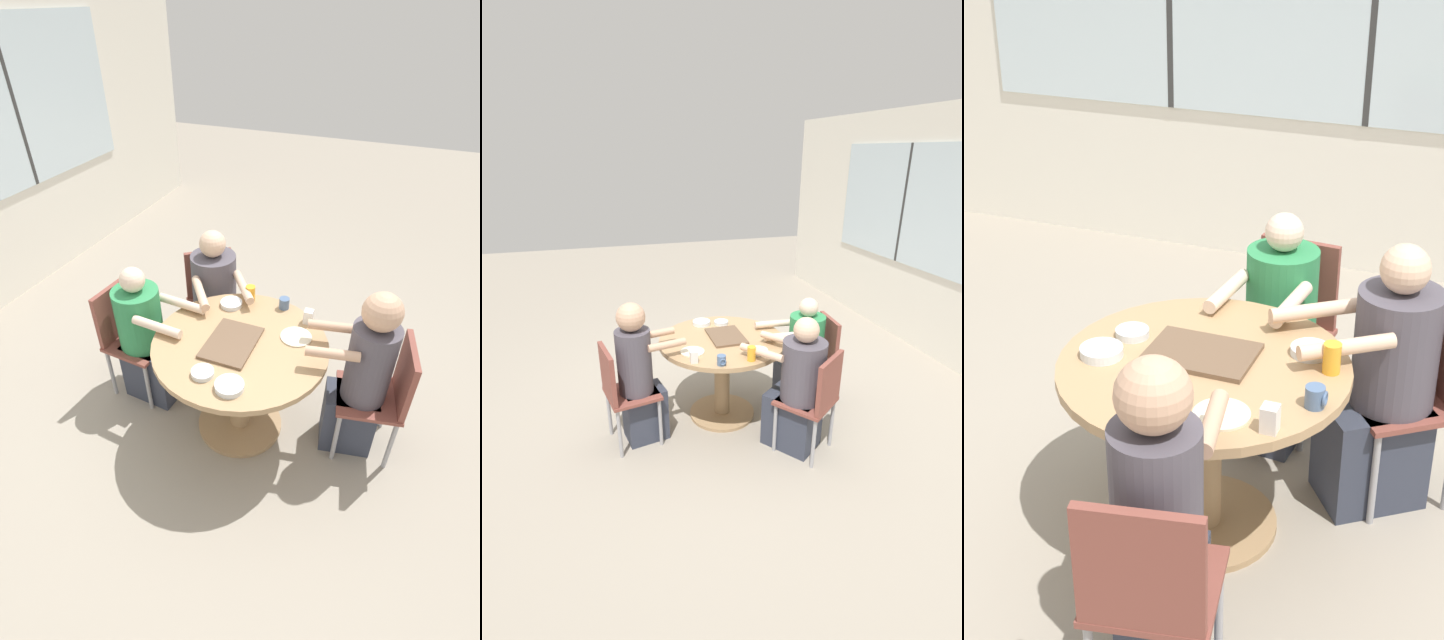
% 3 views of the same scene
% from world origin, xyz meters
% --- Properties ---
extents(ground_plane, '(16.00, 16.00, 0.00)m').
position_xyz_m(ground_plane, '(0.00, 0.00, 0.00)').
color(ground_plane, gray).
extents(dining_table, '(1.11, 1.11, 0.77)m').
position_xyz_m(dining_table, '(0.00, 0.00, 0.57)').
color(dining_table, tan).
rests_on(dining_table, ground_plane).
extents(chair_for_woman_green_shirt, '(0.47, 0.47, 0.89)m').
position_xyz_m(chair_for_woman_green_shirt, '(0.18, -0.91, 0.54)').
color(chair_for_woman_green_shirt, brown).
rests_on(chair_for_woman_green_shirt, ground_plane).
extents(chair_for_man_blue_shirt, '(0.56, 0.56, 0.89)m').
position_xyz_m(chair_for_man_blue_shirt, '(0.74, 0.55, 0.54)').
color(chair_for_man_blue_shirt, brown).
rests_on(chair_for_man_blue_shirt, ground_plane).
extents(chair_for_man_teal_shirt, '(0.43, 0.43, 0.89)m').
position_xyz_m(chair_for_man_teal_shirt, '(0.08, 0.92, 0.54)').
color(chair_for_man_teal_shirt, brown).
rests_on(chair_for_man_teal_shirt, ground_plane).
extents(person_woman_green_shirt, '(0.37, 0.55, 1.23)m').
position_xyz_m(person_woman_green_shirt, '(0.15, -0.75, 0.58)').
color(person_woman_green_shirt, '#333847').
rests_on(person_woman_green_shirt, ground_plane).
extents(person_man_blue_shirt, '(0.70, 0.64, 1.16)m').
position_xyz_m(person_man_blue_shirt, '(0.61, 0.45, 0.51)').
color(person_man_blue_shirt, '#333847').
rests_on(person_man_blue_shirt, ground_plane).
extents(person_man_teal_shirt, '(0.38, 0.62, 1.09)m').
position_xyz_m(person_man_teal_shirt, '(0.06, 0.75, 0.49)').
color(person_man_teal_shirt, '#333847').
rests_on(person_man_teal_shirt, ground_plane).
extents(food_tray_dark, '(0.41, 0.29, 0.02)m').
position_xyz_m(food_tray_dark, '(-0.03, 0.05, 0.78)').
color(food_tray_dark, brown).
rests_on(food_tray_dark, dining_table).
extents(coffee_mug, '(0.08, 0.07, 0.08)m').
position_xyz_m(coffee_mug, '(0.46, -0.14, 0.81)').
color(coffee_mug, slate).
rests_on(coffee_mug, dining_table).
extents(juice_glass, '(0.07, 0.07, 0.12)m').
position_xyz_m(juice_glass, '(0.46, 0.11, 0.83)').
color(juice_glass, gold).
rests_on(juice_glass, dining_table).
extents(milk_carton_small, '(0.06, 0.06, 0.10)m').
position_xyz_m(milk_carton_small, '(0.36, -0.34, 0.82)').
color(milk_carton_small, silver).
rests_on(milk_carton_small, dining_table).
extents(bowl_white_shallow, '(0.13, 0.13, 0.03)m').
position_xyz_m(bowl_white_shallow, '(-0.34, 0.09, 0.79)').
color(bowl_white_shallow, silver).
rests_on(bowl_white_shallow, dining_table).
extents(bowl_cereal, '(0.15, 0.15, 0.03)m').
position_xyz_m(bowl_cereal, '(0.35, 0.21, 0.79)').
color(bowl_cereal, silver).
rests_on(bowl_cereal, dining_table).
extents(bowl_fruit, '(0.16, 0.16, 0.04)m').
position_xyz_m(bowl_fruit, '(-0.38, -0.09, 0.79)').
color(bowl_fruit, silver).
rests_on(bowl_fruit, dining_table).
extents(plate_tortillas, '(0.20, 0.20, 0.01)m').
position_xyz_m(plate_tortillas, '(0.18, -0.31, 0.78)').
color(plate_tortillas, beige).
rests_on(plate_tortillas, dining_table).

